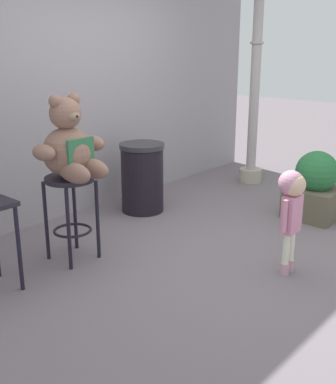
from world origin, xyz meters
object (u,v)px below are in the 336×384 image
Objects in this scene: lamppost at (255,87)px; planter_with_shrub at (315,188)px; trash_bin at (142,177)px; bar_stool_with_teddy at (71,200)px; child_walking at (291,200)px; teddy_bear at (70,148)px.

lamppost reaches higher than planter_with_shrub.
trash_bin is 0.24× the size of lamppost.
bar_stool_with_teddy is 2.63m from planter_with_shrub.
lamppost reaches higher than child_walking.
planter_with_shrub is at bearing -143.33° from child_walking.
child_walking is 0.27× the size of lamppost.
planter_with_shrub is (2.37, -1.09, -0.66)m from teddy_bear.
teddy_bear is at bearing 155.37° from planter_with_shrub.
child_walking is (0.97, -1.54, 0.09)m from bar_stool_with_teddy.
child_walking is at bearing -57.92° from bar_stool_with_teddy.
teddy_bear is 3.16m from lamppost.
planter_with_shrub is at bearing -25.28° from bar_stool_with_teddy.
trash_bin is at bearing 124.39° from planter_with_shrub.
child_walking reaches higher than trash_bin.
trash_bin reaches higher than bar_stool_with_teddy.
teddy_bear is 0.79× the size of child_walking.
child_walking reaches higher than planter_with_shrub.
lamppost is at bearing 2.78° from bar_stool_with_teddy.
teddy_bear is 1.83m from child_walking.
teddy_bear is (0.00, -0.03, 0.46)m from bar_stool_with_teddy.
planter_with_shrub is (1.40, 0.42, -0.29)m from child_walking.
child_walking is 2.83m from lamppost.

